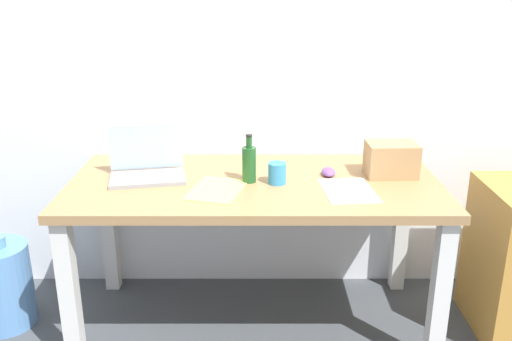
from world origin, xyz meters
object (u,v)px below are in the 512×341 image
laptop_left (149,166)px  cardboard_box (393,159)px  coffee_mug (278,173)px  computer_mouse (330,172)px  beer_bottle (251,163)px  desk (256,201)px  water_cooler_jug (3,284)px

laptop_left → cardboard_box: size_ratio=1.63×
coffee_mug → computer_mouse: bearing=23.4°
beer_bottle → coffee_mug: 0.13m
beer_bottle → desk: bearing=12.3°
water_cooler_jug → laptop_left: bearing=4.5°
computer_mouse → beer_bottle: bearing=-167.7°
desk → computer_mouse: 0.37m
beer_bottle → cardboard_box: beer_bottle is taller
computer_mouse → water_cooler_jug: 1.65m
laptop_left → beer_bottle: laptop_left is taller
beer_bottle → cardboard_box: (0.65, 0.09, -0.01)m
desk → coffee_mug: coffee_mug is taller
beer_bottle → computer_mouse: bearing=12.5°
beer_bottle → coffee_mug: beer_bottle is taller
water_cooler_jug → coffee_mug: bearing=-0.9°
cardboard_box → water_cooler_jug: size_ratio=0.49×
laptop_left → desk: bearing=-5.8°
laptop_left → coffee_mug: size_ratio=3.86×
laptop_left → beer_bottle: (0.46, -0.06, 0.03)m
laptop_left → computer_mouse: bearing=1.8°
desk → water_cooler_jug: (-1.21, -0.01, -0.43)m
coffee_mug → water_cooler_jug: bearing=179.1°
laptop_left → water_cooler_jug: size_ratio=0.80×
desk → laptop_left: size_ratio=4.52×
computer_mouse → cardboard_box: (0.29, 0.01, 0.06)m
beer_bottle → cardboard_box: size_ratio=0.96×
beer_bottle → computer_mouse: beer_bottle is taller
computer_mouse → coffee_mug: coffee_mug is taller
beer_bottle → computer_mouse: 0.38m
laptop_left → beer_bottle: 0.47m
desk → cardboard_box: cardboard_box is taller
coffee_mug → desk: bearing=163.8°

